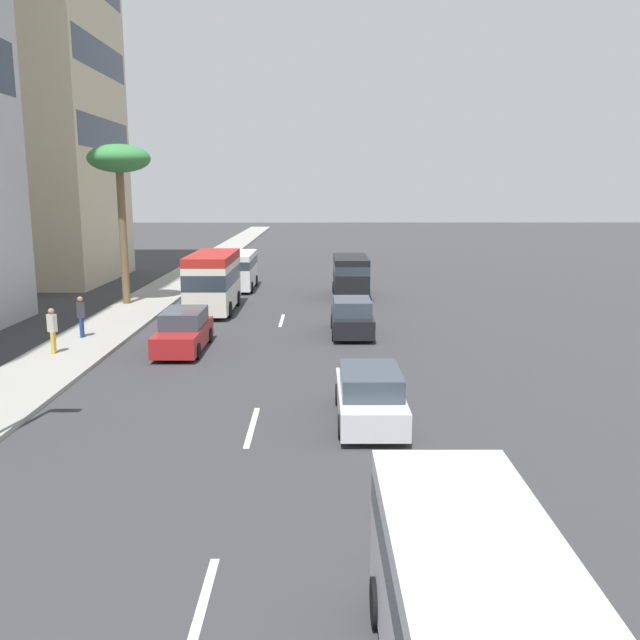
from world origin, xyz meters
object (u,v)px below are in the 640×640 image
Objects in this scene: pedestrian_near_lamp at (52,328)px; pedestrian_mid_block at (81,315)px; car_sixth at (184,331)px; car_lead at (352,318)px; minibus_second at (213,280)px; van_fourth at (471,607)px; car_seventh at (370,396)px; van_fifth at (239,268)px; van_third at (351,274)px; palm_tree at (119,164)px.

pedestrian_near_lamp is 2.93m from pedestrian_mid_block.
pedestrian_mid_block is at bearing -110.20° from car_sixth.
car_lead is 0.71× the size of minibus_second.
van_fourth is 2.96× the size of pedestrian_near_lamp.
pedestrian_mid_block is at bearing -33.02° from minibus_second.
minibus_second reaches higher than car_seventh.
car_lead is at bearing 165.82° from pedestrian_mid_block.
car_lead is at bearing 25.57° from van_fifth.
pedestrian_near_lamp reaches higher than car_lead.
van_fourth is 21.79m from pedestrian_near_lamp.
van_third reaches higher than car_seventh.
car_lead is at bearing 113.27° from car_sixth.
car_lead reaches higher than car_sixth.
van_third is at bearing 73.75° from pedestrian_near_lamp.
van_third is 1.11× the size of car_seventh.
minibus_second is 11.09m from pedestrian_near_lamp.
car_seventh is at bearing -9.57° from pedestrian_near_lamp.
palm_tree is at bearing 114.81° from pedestrian_near_lamp.
minibus_second is 8.17m from van_fifth.
minibus_second reaches higher than pedestrian_near_lamp.
van_fourth is 20.61m from car_sixth.
van_fourth is 36.93m from van_fifth.
minibus_second is 1.24× the size of van_third.
pedestrian_near_lamp is at bearing 141.16° from van_third.
car_sixth is 4.99m from pedestrian_near_lamp.
minibus_second is 18.81m from car_seventh.
minibus_second reaches higher than pedestrian_mid_block.
pedestrian_near_lamp is at bearing 109.51° from car_lead.
van_fourth reaches higher than car_seventh.
palm_tree reaches higher than car_lead.
minibus_second is at bearing 14.94° from van_fourth.
van_third is 22.63m from car_seventh.
car_sixth is at bearing 0.87° from minibus_second.
car_seventh is (-22.61, 0.52, -0.66)m from van_third.
pedestrian_mid_block is (-1.25, 11.71, 0.37)m from car_lead.
van_fifth is 3.00× the size of pedestrian_near_lamp.
pedestrian_mid_block reaches higher than car_sixth.
van_fifth is 1.17× the size of car_seventh.
car_seventh is at bearing 178.69° from van_third.
pedestrian_near_lamp is 1.00× the size of pedestrian_mid_block.
palm_tree reaches higher than car_seventh.
minibus_second is at bearing -179.13° from car_sixth.
car_seventh is at bearing 22.01° from minibus_second.
pedestrian_near_lamp reaches higher than pedestrian_mid_block.
pedestrian_near_lamp reaches higher than car_seventh.
minibus_second is at bearing 22.01° from car_seventh.
van_third is 2.84× the size of pedestrian_mid_block.
minibus_second is 8.48m from pedestrian_mid_block.
van_fifth reaches higher than pedestrian_mid_block.
minibus_second is 8.16m from palm_tree.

